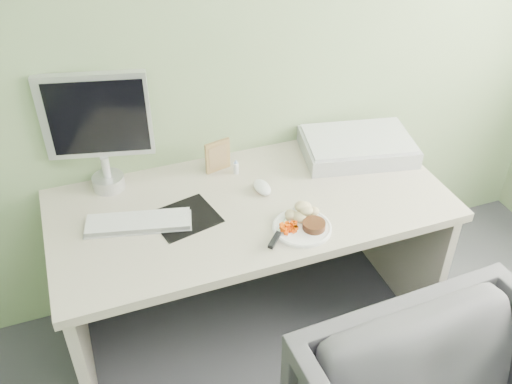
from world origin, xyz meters
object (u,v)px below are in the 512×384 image
object	(u,v)px
scanner	(357,147)
monitor	(98,126)
desk	(251,236)
plate	(302,228)

from	to	relation	value
scanner	monitor	xyz separation A→B (m)	(-1.09, 0.14, 0.25)
desk	plate	xyz separation A→B (m)	(0.13, -0.23, 0.19)
desk	scanner	size ratio (longest dim) A/B	3.29
desk	scanner	bearing A→B (deg)	16.51
plate	scanner	distance (m)	0.60
desk	plate	distance (m)	0.32
plate	desk	bearing A→B (deg)	119.08
desk	monitor	distance (m)	0.77
desk	plate	bearing A→B (deg)	-60.92
scanner	monitor	world-z (taller)	monitor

